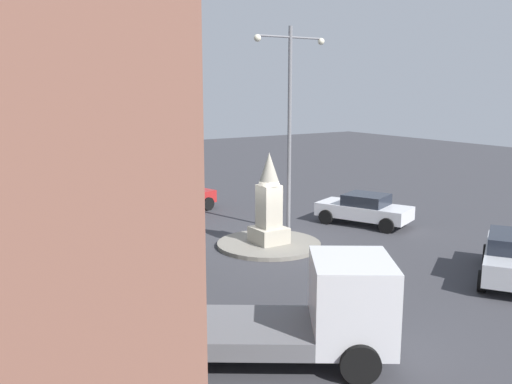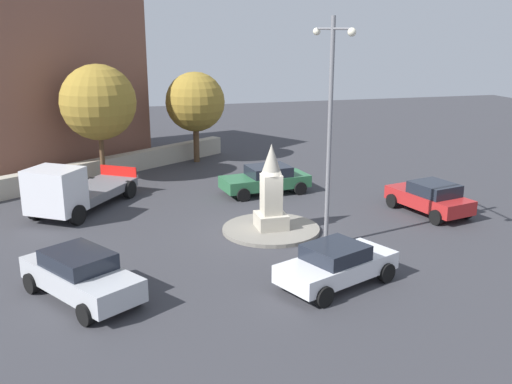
{
  "view_description": "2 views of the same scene",
  "coord_description": "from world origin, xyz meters",
  "views": [
    {
      "loc": [
        -11.47,
        -16.95,
        5.93
      ],
      "look_at": [
        -0.2,
        0.59,
        2.01
      ],
      "focal_mm": 39.43,
      "sensor_mm": 36.0,
      "label": 1
    },
    {
      "loc": [
        21.17,
        -6.32,
        7.89
      ],
      "look_at": [
        0.33,
        -0.71,
        1.78
      ],
      "focal_mm": 40.85,
      "sensor_mm": 36.0,
      "label": 2
    }
  ],
  "objects": [
    {
      "name": "monument",
      "position": [
        0.0,
        0.0,
        1.64
      ],
      "size": [
        1.18,
        1.18,
        3.42
      ],
      "color": "#B2AA99",
      "rests_on": "traffic_island"
    },
    {
      "name": "streetlamp",
      "position": [
        2.04,
        1.55,
        4.98
      ],
      "size": [
        3.38,
        0.28,
        8.28
      ],
      "color": "slate",
      "rests_on": "ground"
    },
    {
      "name": "car_red_near_island",
      "position": [
        -0.41,
        7.36,
        0.74
      ],
      "size": [
        4.15,
        2.62,
        1.43
      ],
      "color": "#B22323",
      "rests_on": "ground"
    },
    {
      "name": "traffic_island",
      "position": [
        0.0,
        0.0,
        0.08
      ],
      "size": [
        3.91,
        3.91,
        0.15
      ],
      "primitive_type": "cylinder",
      "color": "gray",
      "rests_on": "ground"
    },
    {
      "name": "truck_white_passing",
      "position": [
        -4.36,
        -7.76,
        1.06
      ],
      "size": [
        5.95,
        4.93,
        2.29
      ],
      "color": "silver",
      "rests_on": "ground"
    },
    {
      "name": "ground_plane",
      "position": [
        0.0,
        0.0,
        0.0
      ],
      "size": [
        80.0,
        80.0,
        0.0
      ],
      "primitive_type": "plane",
      "color": "#38383D"
    },
    {
      "name": "tree_near_wall",
      "position": [
        -9.6,
        -6.36,
        4.22
      ],
      "size": [
        3.85,
        3.85,
        6.15
      ],
      "color": "brown",
      "rests_on": "ground"
    },
    {
      "name": "car_white_parked_left",
      "position": [
        5.39,
        0.56,
        0.71
      ],
      "size": [
        3.11,
        4.32,
        1.36
      ],
      "color": "silver",
      "rests_on": "ground"
    },
    {
      "name": "car_green_approaching",
      "position": [
        -5.39,
        1.33,
        0.72
      ],
      "size": [
        2.43,
        4.46,
        1.37
      ],
      "color": "#2D6B42",
      "rests_on": "ground"
    }
  ]
}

